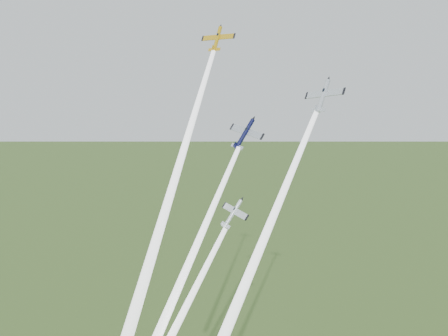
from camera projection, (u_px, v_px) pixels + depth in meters
plane_yellow at (217, 39)px, 117.86m from camera, size 8.96×6.85×7.37m
smoke_trail_yellow at (173, 185)px, 105.34m from camera, size 10.12×35.77×52.12m
plane_navy at (245, 134)px, 112.33m from camera, size 10.18×6.51×9.28m
smoke_trail_navy at (178, 287)px, 103.37m from camera, size 5.33×35.02×50.34m
plane_silver_right at (323, 96)px, 101.83m from camera, size 8.93×6.95×8.76m
smoke_trail_silver_right at (256, 258)px, 93.49m from camera, size 6.29×34.02×48.91m
plane_silver_low at (233, 213)px, 104.55m from camera, size 9.16×6.55×7.77m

